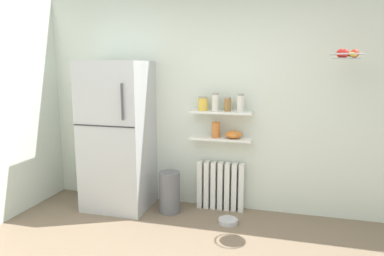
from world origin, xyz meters
TOP-DOWN VIEW (x-y plane):
  - back_wall at (0.00, 2.05)m, footprint 7.04×0.10m
  - refrigerator at (-1.16, 1.68)m, footprint 0.77×0.68m
  - radiator at (0.07, 1.92)m, footprint 0.57×0.12m
  - wall_shelf_lower at (0.07, 1.89)m, footprint 0.73×0.22m
  - wall_shelf_upper at (0.07, 1.89)m, footprint 0.73×0.22m
  - storage_jar_0 at (-0.15, 1.89)m, footprint 0.11×0.11m
  - storage_jar_1 at (-0.00, 1.89)m, footprint 0.08×0.08m
  - storage_jar_2 at (0.14, 1.89)m, footprint 0.08×0.08m
  - storage_jar_3 at (0.29, 1.89)m, footprint 0.09×0.09m
  - vase at (0.01, 1.89)m, footprint 0.10×0.10m
  - shelf_bowl at (0.22, 1.89)m, footprint 0.20×0.20m
  - trash_bin at (-0.50, 1.66)m, footprint 0.25×0.25m
  - pet_food_bowl at (0.23, 1.54)m, footprint 0.22×0.22m
  - hanging_fruit_basket at (1.35, 1.63)m, footprint 0.31×0.31m

SIDE VIEW (x-z plane):
  - pet_food_bowl at x=0.23m, z-range 0.00..0.05m
  - trash_bin at x=-0.50m, z-range 0.00..0.50m
  - radiator at x=0.07m, z-range 0.00..0.59m
  - wall_shelf_lower at x=0.07m, z-range 0.87..0.90m
  - refrigerator at x=-1.16m, z-range 0.00..1.79m
  - shelf_bowl at x=0.22m, z-range 0.90..0.99m
  - vase at x=0.01m, z-range 0.90..1.08m
  - wall_shelf_upper at x=0.07m, z-range 1.19..1.21m
  - storage_jar_0 at x=-0.15m, z-range 1.21..1.38m
  - storage_jar_2 at x=0.14m, z-range 1.21..1.38m
  - back_wall at x=0.00m, z-range 0.00..2.60m
  - storage_jar_3 at x=0.29m, z-range 1.21..1.42m
  - storage_jar_1 at x=0.00m, z-range 1.21..1.42m
  - hanging_fruit_basket at x=1.35m, z-range 1.79..1.89m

